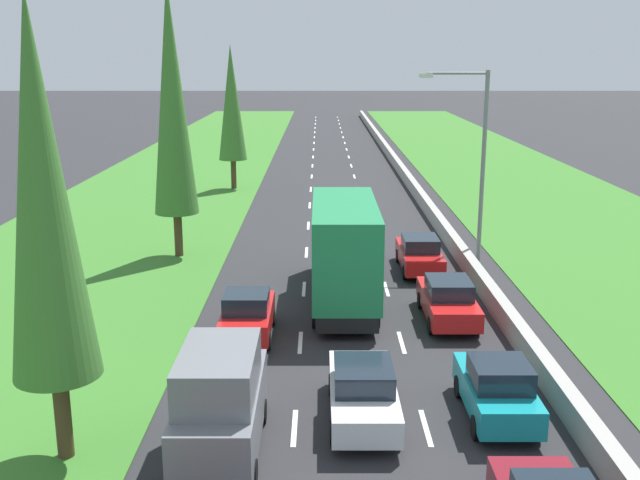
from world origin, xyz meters
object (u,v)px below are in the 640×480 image
at_px(red_sedan_right_lane_fourth, 418,254).
at_px(poplar_tree_second, 170,100).
at_px(white_sedan_centre_lane, 361,391).
at_px(teal_hatchback_right_lane, 495,389).
at_px(red_sedan_right_lane, 446,300).
at_px(red_hatchback_left_lane, 245,315).
at_px(grey_van_left_lane, 219,402).
at_px(poplar_tree_third, 230,103).
at_px(street_light_mast, 474,153).
at_px(poplar_tree_nearest, 40,193).
at_px(green_box_truck_centre_lane, 342,248).

xyz_separation_m(red_sedan_right_lane_fourth, poplar_tree_second, (-11.52, 2.52, 6.81)).
xyz_separation_m(white_sedan_centre_lane, teal_hatchback_right_lane, (3.64, 0.07, 0.02)).
xyz_separation_m(red_sedan_right_lane, red_sedan_right_lane_fourth, (-0.19, 6.60, 0.00)).
bearing_deg(red_hatchback_left_lane, grey_van_left_lane, -89.21).
relative_size(teal_hatchback_right_lane, poplar_tree_third, 0.37).
distance_m(teal_hatchback_right_lane, street_light_mast, 16.50).
height_order(red_sedan_right_lane, poplar_tree_nearest, poplar_tree_nearest).
distance_m(poplar_tree_second, street_light_mast, 14.45).
xyz_separation_m(red_sedan_right_lane_fourth, poplar_tree_nearest, (-10.83, -16.22, 5.81)).
height_order(green_box_truck_centre_lane, poplar_tree_second, poplar_tree_second).
bearing_deg(poplar_tree_second, white_sedan_centre_lane, -64.17).
xyz_separation_m(green_box_truck_centre_lane, red_hatchback_left_lane, (-3.48, -4.01, -1.35)).
bearing_deg(white_sedan_centre_lane, red_sedan_right_lane_fourth, 76.57).
height_order(red_sedan_right_lane, red_sedan_right_lane_fourth, same).
relative_size(red_sedan_right_lane_fourth, street_light_mast, 0.50).
bearing_deg(poplar_tree_second, red_sedan_right_lane_fourth, -12.36).
height_order(white_sedan_centre_lane, green_box_truck_centre_lane, green_box_truck_centre_lane).
relative_size(red_sedan_right_lane, poplar_tree_nearest, 0.40).
height_order(poplar_tree_third, street_light_mast, poplar_tree_third).
bearing_deg(poplar_tree_second, red_sedan_right_lane, -37.91).
relative_size(teal_hatchback_right_lane, red_sedan_right_lane_fourth, 0.87).
bearing_deg(red_sedan_right_lane, street_light_mast, 72.90).
xyz_separation_m(green_box_truck_centre_lane, poplar_tree_nearest, (-7.20, -11.96, 4.44)).
bearing_deg(grey_van_left_lane, street_light_mast, 61.13).
bearing_deg(white_sedan_centre_lane, street_light_mast, 68.89).
bearing_deg(poplar_tree_third, street_light_mast, -55.59).
height_order(white_sedan_centre_lane, poplar_tree_second, poplar_tree_second).
bearing_deg(red_sedan_right_lane_fourth, red_sedan_right_lane, -88.35).
bearing_deg(grey_van_left_lane, poplar_tree_second, 103.71).
relative_size(red_sedan_right_lane_fourth, poplar_tree_nearest, 0.40).
relative_size(poplar_tree_second, poplar_tree_third, 1.26).
distance_m(teal_hatchback_right_lane, red_hatchback_left_lane, 9.42).
distance_m(poplar_tree_nearest, poplar_tree_second, 18.78).
distance_m(red_sedan_right_lane, poplar_tree_nearest, 15.74).
bearing_deg(poplar_tree_second, poplar_tree_nearest, -87.87).
bearing_deg(teal_hatchback_right_lane, grey_van_left_lane, -165.66).
xyz_separation_m(green_box_truck_centre_lane, street_light_mast, (6.31, 5.79, 3.05)).
bearing_deg(poplar_tree_third, grey_van_left_lane, -83.95).
height_order(red_sedan_right_lane, poplar_tree_third, poplar_tree_third).
height_order(red_sedan_right_lane, street_light_mast, street_light_mast).
bearing_deg(red_sedan_right_lane_fourth, green_box_truck_centre_lane, -130.39).
height_order(white_sedan_centre_lane, teal_hatchback_right_lane, teal_hatchback_right_lane).
distance_m(green_box_truck_centre_lane, poplar_tree_nearest, 14.65).
height_order(teal_hatchback_right_lane, poplar_tree_second, poplar_tree_second).
height_order(teal_hatchback_right_lane, red_sedan_right_lane_fourth, teal_hatchback_right_lane).
height_order(grey_van_left_lane, red_sedan_right_lane_fourth, grey_van_left_lane).
height_order(grey_van_left_lane, street_light_mast, street_light_mast).
height_order(red_sedan_right_lane_fourth, poplar_tree_nearest, poplar_tree_nearest).
bearing_deg(street_light_mast, teal_hatchback_right_lane, -98.87).
distance_m(white_sedan_centre_lane, street_light_mast, 17.49).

